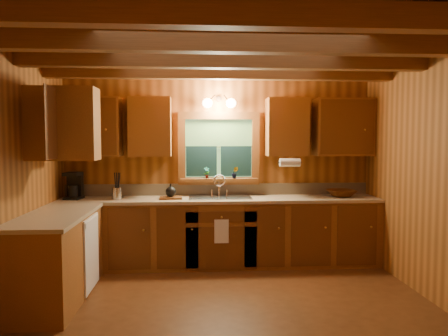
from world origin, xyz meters
TOP-DOWN VIEW (x-y plane):
  - room at (0.00, 0.00)m, footprint 4.20×4.20m
  - ceiling_beams at (0.00, 0.00)m, footprint 4.20×2.54m
  - base_cabinets at (-0.49, 1.28)m, footprint 4.20×2.22m
  - countertop at (-0.48, 1.29)m, footprint 4.20×2.24m
  - backsplash at (0.00, 1.89)m, footprint 4.20×0.02m
  - dishwasher_panel at (-1.47, 0.68)m, footprint 0.02×0.60m
  - upper_cabinets at (-0.56, 1.42)m, footprint 4.19×1.77m
  - window at (0.00, 1.87)m, footprint 1.12×0.08m
  - window_sill at (0.00, 1.82)m, footprint 1.06×0.14m
  - wall_sconce at (0.00, 1.75)m, footprint 0.45×0.21m
  - paper_towel_roll at (0.92, 1.53)m, footprint 0.27×0.11m
  - dish_towel at (0.00, 1.26)m, footprint 0.18×0.01m
  - sink at (0.00, 1.60)m, footprint 0.82×0.48m
  - coffee_maker at (-1.91, 1.65)m, footprint 0.20×0.25m
  - utensil_crock at (-1.34, 1.53)m, footprint 0.12×0.12m
  - cutting_board at (-0.65, 1.54)m, footprint 0.30×0.22m
  - teakettle at (-0.65, 1.54)m, footprint 0.14×0.14m
  - wicker_basket at (1.65, 1.61)m, footprint 0.42×0.42m
  - potted_plant_left at (-0.17, 1.81)m, footprint 0.10×0.08m
  - potted_plant_right at (0.22, 1.78)m, footprint 0.09×0.08m

SIDE VIEW (x-z plane):
  - base_cabinets at x=-0.49m, z-range 0.00..0.86m
  - dishwasher_panel at x=-1.47m, z-range 0.03..0.83m
  - dish_towel at x=0.00m, z-range 0.37..0.67m
  - sink at x=0.00m, z-range 0.64..1.07m
  - countertop at x=-0.48m, z-range 0.86..0.90m
  - cutting_board at x=-0.65m, z-range 0.90..0.93m
  - wicker_basket at x=1.65m, z-range 0.90..0.99m
  - backsplash at x=0.00m, z-range 0.90..1.06m
  - utensil_crock at x=-1.34m, z-range 0.81..1.16m
  - teakettle at x=-0.65m, z-range 0.91..1.08m
  - coffee_maker at x=-1.91m, z-range 0.90..1.25m
  - window_sill at x=0.00m, z-range 1.10..1.14m
  - potted_plant_left at x=-0.17m, z-range 1.14..1.30m
  - potted_plant_right at x=0.22m, z-range 1.14..1.30m
  - room at x=0.00m, z-range -0.80..3.40m
  - paper_towel_roll at x=0.92m, z-range 1.31..1.42m
  - window at x=0.00m, z-range 1.03..2.03m
  - upper_cabinets at x=-0.56m, z-range 1.45..2.23m
  - wall_sconce at x=0.00m, z-range 2.08..2.25m
  - ceiling_beams at x=0.00m, z-range 2.40..2.58m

